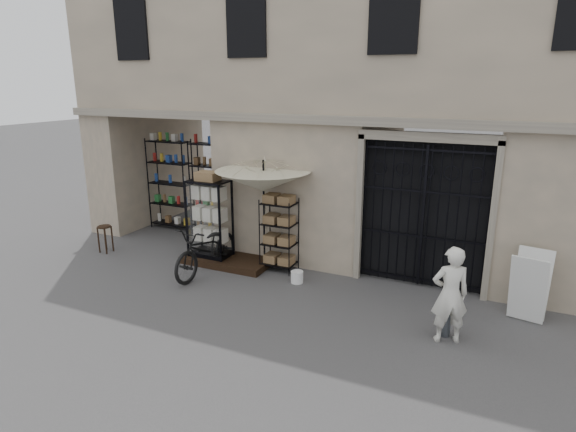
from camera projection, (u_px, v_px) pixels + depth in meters
The scene contains 15 objects.
ground at pixel (296, 313), 8.57m from camera, with size 80.00×80.00×0.00m, color #262629.
main_building at pixel (369, 57), 10.84m from camera, with size 14.00×4.00×9.00m, color tan.
shop_recess at pixel (181, 181), 12.43m from camera, with size 3.00×1.70×3.00m, color black.
shop_shelving at pixel (192, 186), 12.95m from camera, with size 2.70×0.50×2.50m, color black.
iron_gate at pixel (424, 213), 9.44m from camera, with size 2.50×0.21×3.00m.
step_platform at pixel (227, 260), 10.87m from camera, with size 2.00×0.90×0.15m, color black.
display_cabinet at pixel (210, 223), 10.77m from camera, with size 0.99×0.77×1.89m.
wire_rack at pixel (279, 236), 10.35m from camera, with size 0.81×0.68×1.59m.
market_umbrella at pixel (263, 175), 10.09m from camera, with size 2.07×2.10×2.89m.
white_bucket at pixel (297, 277), 9.84m from camera, with size 0.25×0.25×0.24m, color white.
bicycle at pixel (208, 273), 10.38m from camera, with size 0.72×1.09×2.07m, color black.
wooden_stool at pixel (105, 238), 11.55m from camera, with size 0.36×0.36×0.65m.
steel_bollard at pixel (447, 312), 7.71m from camera, with size 0.15×0.15×0.84m, color #535A63.
shopkeeper at pixel (445, 340), 7.67m from camera, with size 0.58×1.58×0.38m, color silver.
easel_sign at pixel (530, 286), 8.18m from camera, with size 0.69×0.76×1.20m.
Camera 1 is at (3.15, -7.11, 3.99)m, focal length 30.00 mm.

